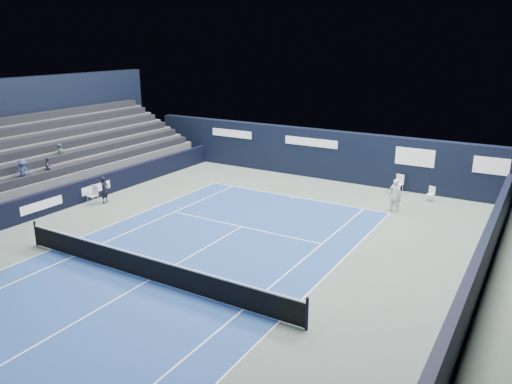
% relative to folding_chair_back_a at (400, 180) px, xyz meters
% --- Properties ---
extents(ground, '(48.00, 48.00, 0.00)m').
position_rel_folding_chair_back_a_xyz_m(ground, '(-4.83, -13.91, -0.69)').
color(ground, '#536359').
rests_on(ground, ground).
extents(court_surface, '(10.97, 23.77, 0.01)m').
position_rel_folding_chair_back_a_xyz_m(court_surface, '(-4.83, -15.91, -0.69)').
color(court_surface, navy).
rests_on(court_surface, ground).
extents(enclosure_wall_right, '(0.30, 22.00, 1.80)m').
position_rel_folding_chair_back_a_xyz_m(enclosure_wall_right, '(5.67, -9.91, 0.21)').
color(enclosure_wall_right, black).
rests_on(enclosure_wall_right, ground).
extents(folding_chair_back_a, '(0.52, 0.55, 1.04)m').
position_rel_folding_chair_back_a_xyz_m(folding_chair_back_a, '(0.00, 0.00, 0.00)').
color(folding_chair_back_a, white).
rests_on(folding_chair_back_a, ground).
extents(folding_chair_back_b, '(0.44, 0.43, 0.82)m').
position_rel_folding_chair_back_a_xyz_m(folding_chair_back_b, '(1.97, -0.82, -0.22)').
color(folding_chair_back_b, silver).
rests_on(folding_chair_back_b, ground).
extents(line_judge_chair, '(0.48, 0.46, 1.02)m').
position_rel_folding_chair_back_a_xyz_m(line_judge_chair, '(-13.53, -10.65, -0.11)').
color(line_judge_chair, silver).
rests_on(line_judge_chair, ground).
extents(line_judge, '(0.44, 0.59, 1.47)m').
position_rel_folding_chair_back_a_xyz_m(line_judge, '(-13.17, -10.20, 0.04)').
color(line_judge, black).
rests_on(line_judge, ground).
extents(court_markings, '(11.03, 23.83, 0.00)m').
position_rel_folding_chair_back_a_xyz_m(court_markings, '(-4.83, -15.91, -0.68)').
color(court_markings, white).
rests_on(court_markings, court_surface).
extents(tennis_net, '(12.90, 0.10, 1.10)m').
position_rel_folding_chair_back_a_xyz_m(tennis_net, '(-4.83, -15.91, -0.18)').
color(tennis_net, black).
rests_on(tennis_net, ground).
extents(back_sponsor_wall, '(26.00, 0.63, 3.10)m').
position_rel_folding_chair_back_a_xyz_m(back_sponsor_wall, '(-4.82, 0.59, 0.86)').
color(back_sponsor_wall, black).
rests_on(back_sponsor_wall, ground).
extents(side_barrier_left, '(0.33, 22.00, 1.20)m').
position_rel_folding_chair_back_a_xyz_m(side_barrier_left, '(-14.33, -9.93, -0.09)').
color(side_barrier_left, black).
rests_on(side_barrier_left, ground).
extents(spectator_stand, '(6.00, 18.00, 6.40)m').
position_rel_folding_chair_back_a_xyz_m(spectator_stand, '(-18.10, -8.92, 1.26)').
color(spectator_stand, '#48484A').
rests_on(spectator_stand, ground).
extents(tennis_player, '(0.66, 0.85, 1.72)m').
position_rel_folding_chair_back_a_xyz_m(tennis_player, '(0.73, -3.54, 0.17)').
color(tennis_player, silver).
rests_on(tennis_player, ground).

